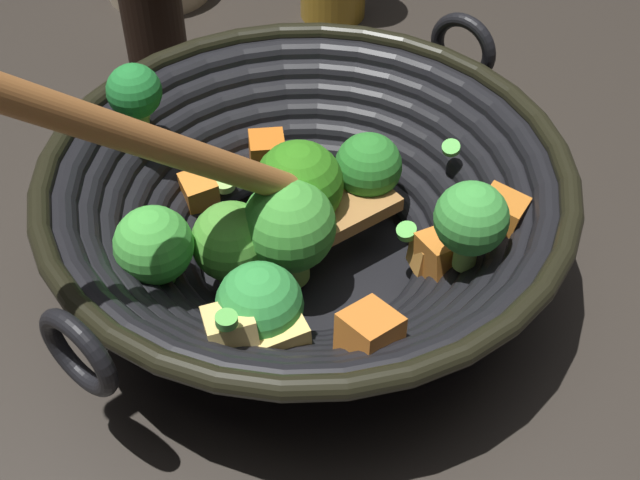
{
  "coord_description": "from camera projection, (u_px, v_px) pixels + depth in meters",
  "views": [
    {
      "loc": [
        0.19,
        -0.36,
        0.44
      ],
      "look_at": [
        0.01,
        0.0,
        0.03
      ],
      "focal_mm": 48.91,
      "sensor_mm": 36.0,
      "label": 1
    }
  ],
  "objects": [
    {
      "name": "ground_plane",
      "position": [
        307.0,
        270.0,
        0.6
      ],
      "size": [
        4.0,
        4.0,
        0.0
      ],
      "primitive_type": "plane",
      "color": "#28231E"
    },
    {
      "name": "wok",
      "position": [
        304.0,
        208.0,
        0.55
      ],
      "size": [
        0.34,
        0.38,
        0.26
      ],
      "color": "black",
      "rests_on": "ground"
    }
  ]
}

